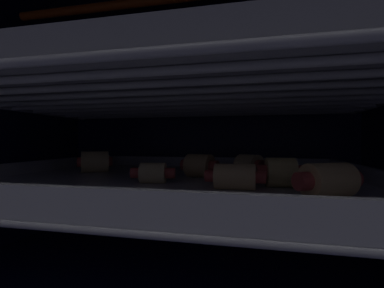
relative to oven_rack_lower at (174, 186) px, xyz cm
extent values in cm
cube|color=#0C1138|center=(0.00, 0.00, -11.92)|extent=(62.25, 46.11, 1.20)
cube|color=#0C1138|center=(0.00, 22.46, 7.73)|extent=(62.25, 1.20, 38.11)
cylinder|color=#F25919|center=(0.00, 8.01, 24.87)|extent=(47.88, 1.26, 1.26)
cylinder|color=#B7B7BC|center=(-28.15, 0.00, 0.00)|extent=(0.60, 42.84, 0.60)
cylinder|color=#B7B7BC|center=(0.00, -18.74, 0.00)|extent=(56.31, 0.60, 0.60)
cylinder|color=#B7B7BC|center=(0.00, -13.39, 0.00)|extent=(56.31, 0.60, 0.60)
cylinder|color=#B7B7BC|center=(0.00, -8.03, 0.00)|extent=(56.31, 0.60, 0.60)
cylinder|color=#B7B7BC|center=(0.00, -2.68, 0.00)|extent=(56.31, 0.60, 0.60)
cylinder|color=#B7B7BC|center=(0.00, 2.68, 0.00)|extent=(56.31, 0.60, 0.60)
cylinder|color=#B7B7BC|center=(0.00, 8.03, 0.00)|extent=(56.31, 0.60, 0.60)
cylinder|color=#B7B7BC|center=(0.00, 13.39, 0.00)|extent=(56.31, 0.60, 0.60)
cylinder|color=#B7B7BC|center=(0.00, 18.74, 0.00)|extent=(56.31, 0.60, 0.60)
cube|color=silver|center=(0.00, 0.00, 0.64)|extent=(48.28, 37.75, 0.69)
cube|color=silver|center=(0.00, -18.47, 1.90)|extent=(48.28, 0.80, 1.81)
cube|color=silver|center=(0.00, 18.47, 1.90)|extent=(48.28, 0.80, 1.81)
cube|color=silver|center=(-23.74, 0.00, 1.90)|extent=(0.80, 37.75, 1.81)
cube|color=silver|center=(23.74, 0.00, 1.90)|extent=(0.80, 37.75, 1.81)
cylinder|color=#E1C384|center=(9.74, 2.82, 2.58)|extent=(4.27, 4.32, 3.18)
cylinder|color=#B23D38|center=(8.33, 3.92, 2.58)|extent=(1.65, 1.86, 1.87)
cylinder|color=#B23D38|center=(11.15, 1.72, 2.58)|extent=(1.65, 1.86, 1.87)
cylinder|color=#E5BB7B|center=(8.47, -6.70, 2.31)|extent=(4.15, 2.68, 2.63)
cylinder|color=#B23D38|center=(11.04, -6.73, 2.31)|extent=(1.03, 1.26, 1.25)
cylinder|color=#B23D38|center=(5.90, -6.67, 2.31)|extent=(1.03, 1.26, 1.25)
cylinder|color=#DBBB80|center=(-14.40, 4.18, 2.67)|extent=(5.25, 5.05, 3.36)
cylinder|color=#B23D38|center=(-16.37, 2.88, 2.67)|extent=(1.38, 1.64, 1.55)
cylinder|color=#B23D38|center=(-12.44, 5.48, 2.67)|extent=(1.38, 1.64, 1.55)
cylinder|color=#E2C677|center=(13.16, -4.14, 2.58)|extent=(3.36, 3.52, 3.18)
cylinder|color=#B23D38|center=(15.17, -3.90, 2.58)|extent=(1.23, 1.72, 1.61)
cylinder|color=#B23D38|center=(11.14, -4.38, 2.58)|extent=(1.23, 1.72, 1.61)
cylinder|color=#EBC07A|center=(16.73, -8.84, 2.51)|extent=(5.14, 4.72, 3.03)
cylinder|color=#B23D38|center=(14.44, -10.18, 2.51)|extent=(1.78, 1.95, 1.60)
cylinder|color=#B23D38|center=(19.03, -7.51, 2.51)|extent=(1.78, 1.95, 1.60)
cylinder|color=#DDB171|center=(3.05, 1.97, 2.58)|extent=(4.19, 4.04, 3.19)
cylinder|color=#B23D38|center=(5.16, 1.33, 2.58)|extent=(1.43, 1.84, 1.61)
cylinder|color=#B23D38|center=(0.94, 2.62, 2.58)|extent=(1.43, 1.84, 1.61)
cylinder|color=#D4BB84|center=(-1.23, -4.56, 2.20)|extent=(3.29, 2.84, 2.42)
cylinder|color=#B23D38|center=(-3.25, -4.87, 2.20)|extent=(1.32, 1.43, 1.27)
cylinder|color=#B23D38|center=(0.79, -4.24, 2.20)|extent=(1.32, 1.43, 1.27)
cylinder|color=#E1C67C|center=(-18.94, 13.77, 2.20)|extent=(2.54, 3.06, 2.41)
cylinder|color=#B23D38|center=(-18.86, 11.88, 2.20)|extent=(1.16, 0.87, 1.12)
cylinder|color=#B23D38|center=(-19.02, 15.67, 2.20)|extent=(1.16, 0.87, 1.12)
cylinder|color=#B7B7BC|center=(-28.15, 0.00, 11.30)|extent=(0.72, 42.84, 0.72)
cylinder|color=#B7B7BC|center=(0.00, -19.28, 11.30)|extent=(56.31, 0.72, 0.72)
cylinder|color=#B7B7BC|center=(0.00, -14.99, 11.30)|extent=(56.31, 0.72, 0.72)
cylinder|color=#B7B7BC|center=(0.00, -10.71, 11.30)|extent=(56.31, 0.72, 0.72)
cylinder|color=#B7B7BC|center=(0.00, -6.43, 11.30)|extent=(56.31, 0.72, 0.72)
cylinder|color=#B7B7BC|center=(0.00, -2.14, 11.30)|extent=(56.31, 0.72, 0.72)
cylinder|color=#B7B7BC|center=(0.00, 2.14, 11.30)|extent=(56.31, 0.72, 0.72)
cylinder|color=#B7B7BC|center=(0.00, 6.43, 11.30)|extent=(56.31, 0.72, 0.72)
cylinder|color=#B7B7BC|center=(0.00, 10.71, 11.30)|extent=(56.31, 0.72, 0.72)
cylinder|color=#B7B7BC|center=(0.00, 14.99, 11.30)|extent=(56.31, 0.72, 0.72)
cylinder|color=#B7B7BC|center=(0.00, 19.28, 11.30)|extent=(56.31, 0.72, 0.72)
cube|color=gray|center=(0.00, 0.00, 12.00)|extent=(48.28, 37.75, 0.66)
cube|color=gray|center=(0.00, -18.47, 13.15)|extent=(48.28, 0.80, 1.64)
cube|color=gray|center=(0.00, 18.47, 13.15)|extent=(48.28, 0.80, 1.64)
cube|color=gray|center=(-23.74, 0.00, 13.15)|extent=(0.80, 37.75, 1.64)
cube|color=gray|center=(23.74, 0.00, 13.15)|extent=(0.80, 37.75, 1.64)
cylinder|color=#E8C279|center=(20.67, 9.29, 13.68)|extent=(3.08, 4.13, 2.69)
cylinder|color=#B23D38|center=(20.90, 7.06, 13.68)|extent=(1.64, 0.77, 1.59)
cylinder|color=#B23D38|center=(20.44, 11.52, 13.68)|extent=(1.64, 0.77, 1.59)
cylinder|color=#DAB881|center=(17.21, -13.53, 13.81)|extent=(4.25, 3.35, 2.95)
cylinder|color=#B23D38|center=(14.81, -13.28, 13.81)|extent=(1.03, 1.63, 1.55)
cylinder|color=#EBB278|center=(17.98, 14.37, 13.85)|extent=(4.36, 4.34, 3.04)
cylinder|color=#B23D38|center=(16.33, 13.04, 13.85)|extent=(1.80, 1.86, 1.52)
cylinder|color=#B23D38|center=(19.63, 15.70, 13.85)|extent=(1.80, 1.86, 1.52)
cylinder|color=#EABF84|center=(18.62, 2.05, 13.85)|extent=(3.77, 3.77, 3.04)
cylinder|color=#B23D38|center=(18.07, 0.14, 13.85)|extent=(1.93, 1.39, 1.73)
cylinder|color=#B23D38|center=(19.18, 3.97, 13.85)|extent=(1.93, 1.39, 1.73)
cylinder|color=#D4BE77|center=(-1.22, -11.30, 13.94)|extent=(3.93, 3.78, 3.23)
cylinder|color=#B23D38|center=(0.81, -11.67, 13.94)|extent=(1.00, 1.78, 1.68)
cylinder|color=#B23D38|center=(-3.24, -10.94, 13.94)|extent=(1.00, 1.78, 1.68)
cylinder|color=#E1C586|center=(4.08, 12.60, 13.64)|extent=(2.81, 3.58, 2.62)
cylinder|color=#B23D38|center=(3.96, 14.68, 13.64)|extent=(1.54, 0.82, 1.50)
cylinder|color=#B23D38|center=(4.20, 10.51, 13.64)|extent=(1.54, 0.82, 1.50)
cylinder|color=#E2BF84|center=(9.72, 2.49, 13.80)|extent=(4.43, 4.27, 2.95)
cylinder|color=#B23D38|center=(7.88, 3.58, 13.80)|extent=(1.57, 1.82, 1.60)
cylinder|color=#B23D38|center=(11.56, 1.40, 13.80)|extent=(1.57, 1.82, 1.60)
cylinder|color=#DAC17B|center=(-10.40, -1.40, 13.65)|extent=(3.57, 3.43, 2.63)
cylinder|color=#B23D38|center=(-12.11, -0.80, 13.65)|extent=(1.22, 1.73, 1.57)
cylinder|color=#B23D38|center=(-8.70, -2.00, 13.65)|extent=(1.22, 1.73, 1.57)
cylinder|color=#DBBC7B|center=(-19.25, -2.22, 13.76)|extent=(4.63, 4.63, 2.85)
cylinder|color=#B23D38|center=(-17.61, -0.59, 13.76)|extent=(1.79, 1.79, 1.60)
cylinder|color=#B23D38|center=(-20.88, -3.85, 13.76)|extent=(1.79, 1.79, 1.60)
cylinder|color=#E9B274|center=(-11.30, 13.68, 14.00)|extent=(3.79, 3.69, 3.35)
cylinder|color=#B23D38|center=(-13.44, 13.91, 14.00)|extent=(1.01, 1.81, 1.74)
cylinder|color=#B23D38|center=(-9.17, 13.45, 14.00)|extent=(1.01, 1.81, 1.74)
cylinder|color=#DFBD72|center=(6.25, -0.06, 13.68)|extent=(4.20, 4.51, 2.69)
cylinder|color=#B23D38|center=(5.01, -2.11, 13.68)|extent=(1.75, 1.67, 1.35)
cylinder|color=#B23D38|center=(7.49, 1.98, 13.68)|extent=(1.75, 1.67, 1.35)
cylinder|color=#E6BE78|center=(9.18, -5.66, 13.64)|extent=(3.60, 3.48, 2.62)
cylinder|color=#B23D38|center=(7.38, -6.37, 13.64)|extent=(1.47, 1.68, 1.39)
cylinder|color=#B23D38|center=(10.99, -4.95, 13.64)|extent=(1.47, 1.68, 1.39)
camera|label=1|loc=(10.41, -35.02, 5.89)|focal=25.69mm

